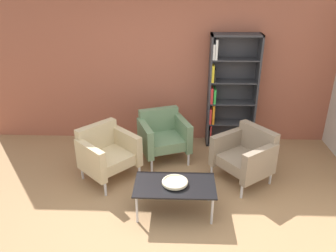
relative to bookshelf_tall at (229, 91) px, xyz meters
name	(u,v)px	position (x,y,z in m)	size (l,w,h in m)	color
ground_plane	(160,227)	(-1.03, -2.26, -0.95)	(8.32, 8.32, 0.00)	#9E7751
brick_back_panel	(167,58)	(-1.03, 0.20, 0.50)	(6.40, 0.12, 2.90)	#9E5642
bookshelf_tall	(229,91)	(0.00, 0.00, 0.00)	(0.80, 0.30, 1.90)	#333338
coffee_table_low	(175,187)	(-0.86, -1.94, -0.58)	(1.00, 0.56, 0.40)	black
decorative_bowl	(175,182)	(-0.86, -1.94, -0.51)	(0.32, 0.32, 0.05)	beige
armchair_by_bookshelf	(163,135)	(-1.07, -0.59, -0.53)	(0.90, 0.86, 0.78)	slate
armchair_near_window	(107,152)	(-1.86, -1.19, -0.53)	(0.95, 0.95, 0.78)	#C6B289
armchair_corner_red	(246,154)	(0.13, -1.18, -0.53)	(0.94, 0.95, 0.78)	gray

